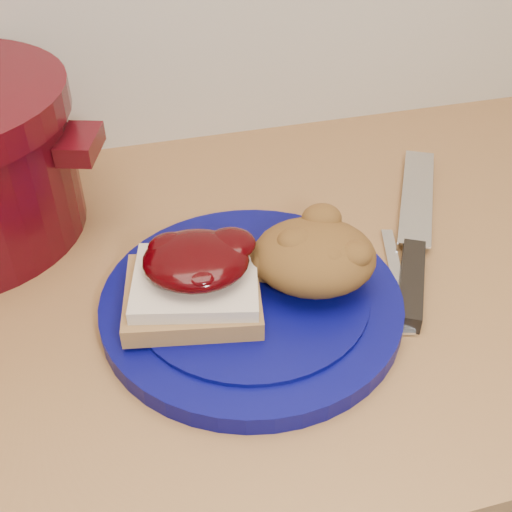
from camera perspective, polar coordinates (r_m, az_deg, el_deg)
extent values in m
cylinder|color=#050652|center=(0.62, -0.41, -4.21)|extent=(0.36, 0.36, 0.02)
cube|color=olive|center=(0.59, -5.63, -3.50)|extent=(0.14, 0.13, 0.02)
cube|color=beige|center=(0.58, -5.39, -2.20)|extent=(0.13, 0.12, 0.01)
ellipsoid|color=black|center=(0.57, -5.37, -0.36)|extent=(0.12, 0.11, 0.03)
ellipsoid|color=brown|center=(0.60, 5.19, -0.04)|extent=(0.14, 0.13, 0.06)
cube|color=black|center=(0.66, 13.66, -2.38)|extent=(0.08, 0.12, 0.02)
cube|color=silver|center=(0.79, 14.14, 5.32)|extent=(0.13, 0.20, 0.00)
cube|color=silver|center=(0.67, 12.40, -1.87)|extent=(0.06, 0.16, 0.00)
cube|color=#3C060C|center=(0.69, -15.38, 9.58)|extent=(0.05, 0.07, 0.02)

